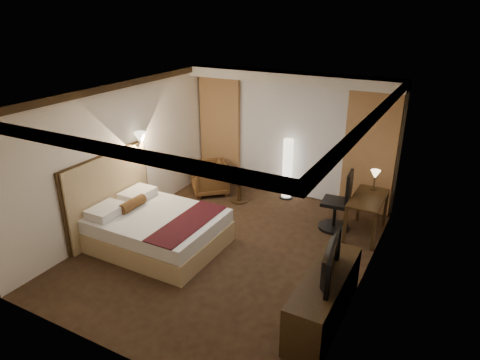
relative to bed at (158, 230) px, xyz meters
The scene contains 21 objects.
floor 1.27m from the bed, 23.53° to the left, with size 4.50×5.50×0.01m, color black.
ceiling 2.69m from the bed, 23.53° to the left, with size 4.50×5.50×0.01m, color white.
back_wall 3.59m from the bed, 70.76° to the left, with size 4.50×0.02×2.70m, color white.
left_wall 1.60m from the bed, 156.22° to the left, with size 0.02×5.50×2.70m, color white.
right_wall 3.57m from the bed, ahead, with size 0.02×5.50×2.70m, color white.
crown_molding 2.64m from the bed, 23.53° to the left, with size 4.50×5.50×0.12m, color black, non-canonical shape.
soffit 3.93m from the bed, 69.28° to the left, with size 4.50×0.50×0.20m, color white.
curtain_sheer 3.49m from the bed, 70.31° to the left, with size 2.48×0.04×2.45m, color silver.
curtain_left_drape 3.29m from the bed, 100.38° to the left, with size 1.00×0.14×2.45m, color #AD7D4F.
curtain_right_drape 4.30m from the bed, 47.61° to the left, with size 1.00×0.14×2.45m, color #AD7D4F.
wall_sconce 1.82m from the bed, 139.24° to the left, with size 0.24×0.24×0.24m, color white, non-canonical shape.
bed is the anchor object (origin of this frame).
headboard 1.16m from the bed, behind, with size 0.12×1.95×1.50m, color tan, non-canonical shape.
armchair 2.41m from the bed, 100.56° to the left, with size 0.75×0.71×0.77m, color #523518.
side_table 2.31m from the bed, 80.73° to the left, with size 0.49×0.49×0.54m, color black, non-canonical shape.
floor_lamp 3.18m from the bed, 67.91° to the left, with size 0.28×0.28×1.35m, color white, non-canonical shape.
desk 3.74m from the bed, 34.54° to the left, with size 0.55×1.10×0.75m, color black, non-canonical shape.
desk_lamp 4.03m from the bed, 39.29° to the left, with size 0.18×0.18×0.34m, color #FFD899, non-canonical shape.
office_chair 3.27m from the bed, 39.49° to the left, with size 0.57×0.57×1.18m, color black, non-canonical shape.
dresser 3.17m from the bed, ahead, with size 0.50×1.80×0.70m, color black, non-canonical shape.
television 3.21m from the bed, ahead, with size 1.02×0.59×0.13m, color black.
Camera 1 is at (3.22, -5.58, 3.95)m, focal length 32.00 mm.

